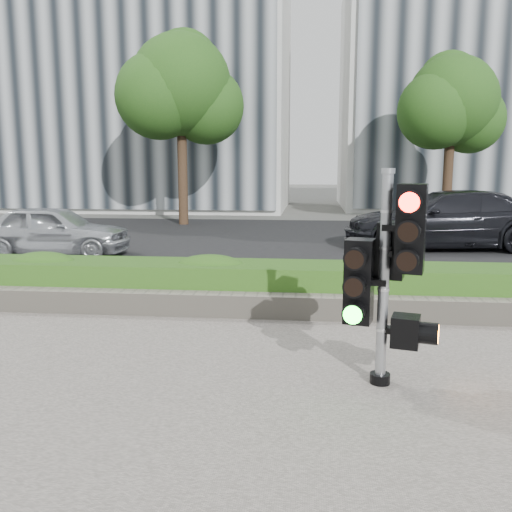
% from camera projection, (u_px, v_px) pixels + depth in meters
% --- Properties ---
extents(ground, '(120.00, 120.00, 0.00)m').
position_uv_depth(ground, '(274.00, 366.00, 6.14)').
color(ground, '#51514C').
rests_on(ground, ground).
extents(sidewalk, '(16.00, 11.00, 0.03)m').
position_uv_depth(sidewalk, '(247.00, 497.00, 3.69)').
color(sidewalk, '#9E9389').
rests_on(sidewalk, ground).
extents(road, '(60.00, 13.00, 0.02)m').
position_uv_depth(road, '(298.00, 242.00, 15.95)').
color(road, black).
rests_on(road, ground).
extents(curb, '(60.00, 0.25, 0.12)m').
position_uv_depth(curb, '(287.00, 295.00, 9.22)').
color(curb, gray).
rests_on(curb, ground).
extents(stone_wall, '(12.00, 0.32, 0.34)m').
position_uv_depth(stone_wall, '(283.00, 306.00, 7.97)').
color(stone_wall, gray).
rests_on(stone_wall, sidewalk).
extents(hedge, '(12.00, 1.00, 0.68)m').
position_uv_depth(hedge, '(285.00, 285.00, 8.58)').
color(hedge, '#4B902C').
rests_on(hedge, sidewalk).
extents(building_left, '(16.00, 9.00, 15.00)m').
position_uv_depth(building_left, '(134.00, 64.00, 28.38)').
color(building_left, '#B7B7B2').
rests_on(building_left, ground).
extents(tree_left, '(4.61, 4.03, 7.34)m').
position_uv_depth(tree_left, '(181.00, 89.00, 20.05)').
color(tree_left, black).
rests_on(tree_left, ground).
extents(tree_right, '(4.10, 3.58, 6.53)m').
position_uv_depth(tree_right, '(451.00, 105.00, 20.10)').
color(tree_right, black).
rests_on(tree_right, ground).
extents(traffic_signal, '(0.80, 0.65, 2.19)m').
position_uv_depth(traffic_signal, '(388.00, 267.00, 5.40)').
color(traffic_signal, black).
rests_on(traffic_signal, sidewalk).
extents(car_silver, '(3.80, 1.68, 1.27)m').
position_uv_depth(car_silver, '(53.00, 230.00, 13.46)').
color(car_silver, silver).
rests_on(car_silver, road).
extents(car_dark, '(5.57, 2.62, 1.57)m').
position_uv_depth(car_dark, '(446.00, 220.00, 14.62)').
color(car_dark, black).
rests_on(car_dark, road).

